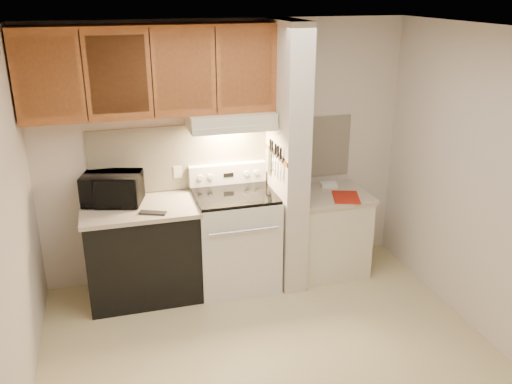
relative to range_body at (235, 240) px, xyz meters
name	(u,v)px	position (x,y,z in m)	size (l,w,h in m)	color
floor	(270,352)	(0.00, -1.16, -0.46)	(3.60, 3.60, 0.00)	#C9BB8A
ceiling	(273,30)	(0.00, -1.16, 2.04)	(3.60, 3.60, 0.00)	white
wall_back	(226,152)	(0.00, 0.34, 0.79)	(3.60, 0.02, 2.50)	beige
wall_left	(3,239)	(-1.80, -1.16, 0.79)	(0.02, 3.00, 2.50)	beige
wall_right	(484,186)	(1.80, -1.16, 0.79)	(0.02, 3.00, 2.50)	beige
backsplash	(226,154)	(0.00, 0.33, 0.78)	(2.60, 0.02, 0.63)	#F0E3C0
range_body	(235,240)	(0.00, 0.00, 0.00)	(0.76, 0.65, 0.92)	silver
oven_window	(243,251)	(0.00, -0.32, 0.04)	(0.50, 0.01, 0.30)	black
oven_handle	(244,231)	(0.00, -0.35, 0.26)	(0.02, 0.02, 0.65)	silver
cooktop	(235,195)	(0.00, 0.00, 0.48)	(0.74, 0.64, 0.03)	black
range_backguard	(228,174)	(0.00, 0.28, 0.59)	(0.76, 0.08, 0.20)	silver
range_display	(229,175)	(0.00, 0.24, 0.59)	(0.10, 0.01, 0.04)	black
range_knob_left_outer	(200,178)	(-0.28, 0.24, 0.59)	(0.05, 0.05, 0.02)	silver
range_knob_left_inner	(210,177)	(-0.18, 0.24, 0.59)	(0.05, 0.05, 0.02)	silver
range_knob_right_inner	(247,173)	(0.18, 0.24, 0.59)	(0.05, 0.05, 0.02)	silver
range_knob_right_outer	(256,173)	(0.28, 0.24, 0.59)	(0.05, 0.05, 0.02)	silver
dishwasher_front	(143,254)	(-0.88, 0.01, -0.03)	(1.00, 0.63, 0.87)	black
left_countertop	(140,208)	(-0.88, 0.01, 0.43)	(1.04, 0.67, 0.04)	#B9AB94
spoon_rest	(153,213)	(-0.78, -0.19, 0.46)	(0.24, 0.08, 0.02)	black
teal_jar	(98,200)	(-1.23, 0.14, 0.50)	(0.09, 0.09, 0.10)	#24675D
outlet	(178,172)	(-0.48, 0.32, 0.64)	(0.08, 0.01, 0.12)	beige
microwave	(112,189)	(-1.10, 0.15, 0.59)	(0.51, 0.35, 0.28)	black
partition_pillar	(287,158)	(0.51, -0.01, 0.79)	(0.22, 0.70, 2.50)	beige
pillar_trim	(275,154)	(0.39, -0.01, 0.84)	(0.01, 0.70, 0.04)	#9C5528
knife_strip	(276,154)	(0.39, -0.06, 0.86)	(0.02, 0.42, 0.04)	black
knife_blade_a	(281,170)	(0.38, -0.23, 0.76)	(0.01, 0.04, 0.16)	silver
knife_handle_a	(281,154)	(0.38, -0.22, 0.91)	(0.02, 0.02, 0.10)	black
knife_blade_b	(278,168)	(0.38, -0.14, 0.75)	(0.01, 0.04, 0.18)	silver
knife_handle_b	(278,151)	(0.38, -0.14, 0.91)	(0.02, 0.02, 0.10)	black
knife_blade_c	(275,167)	(0.38, -0.06, 0.74)	(0.01, 0.04, 0.20)	silver
knife_handle_c	(276,149)	(0.38, -0.07, 0.91)	(0.02, 0.02, 0.10)	black
knife_blade_d	(273,162)	(0.38, 0.01, 0.76)	(0.01, 0.04, 0.16)	silver
knife_handle_d	(272,146)	(0.38, 0.03, 0.91)	(0.02, 0.02, 0.10)	black
knife_blade_e	(270,160)	(0.38, 0.12, 0.75)	(0.01, 0.04, 0.18)	silver
knife_handle_e	(270,144)	(0.38, 0.09, 0.91)	(0.02, 0.02, 0.10)	black
oven_mitt	(268,161)	(0.38, 0.17, 0.73)	(0.03, 0.09, 0.22)	gray
right_cab_base	(328,234)	(0.97, -0.01, -0.06)	(0.70, 0.60, 0.81)	beige
right_countertop	(330,195)	(0.97, -0.01, 0.37)	(0.74, 0.64, 0.04)	#B9AB94
red_folder	(346,197)	(1.07, -0.16, 0.40)	(0.25, 0.34, 0.01)	#9F1C0D
white_box	(329,185)	(1.03, 0.17, 0.41)	(0.16, 0.11, 0.04)	white
range_hood	(230,120)	(0.00, 0.12, 1.17)	(0.78, 0.44, 0.15)	beige
hood_lip	(236,130)	(0.00, -0.08, 1.12)	(0.78, 0.04, 0.06)	beige
upper_cabinets	(150,71)	(-0.69, 0.17, 1.62)	(2.18, 0.33, 0.77)	#9C5528
cab_door_a	(48,78)	(-1.51, 0.01, 1.62)	(0.46, 0.01, 0.63)	#9C5528
cab_gap_a	(83,76)	(-1.23, 0.01, 1.62)	(0.01, 0.01, 0.73)	black
cab_door_b	(118,75)	(-0.96, 0.01, 1.62)	(0.46, 0.01, 0.63)	#9C5528
cab_gap_b	(152,74)	(-0.69, 0.01, 1.62)	(0.01, 0.01, 0.73)	black
cab_door_c	(184,72)	(-0.42, 0.01, 1.62)	(0.46, 0.01, 0.63)	#9C5528
cab_gap_c	(216,71)	(-0.14, 0.01, 1.62)	(0.01, 0.01, 0.73)	black
cab_door_d	(247,70)	(0.13, 0.01, 1.62)	(0.46, 0.01, 0.63)	#9C5528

